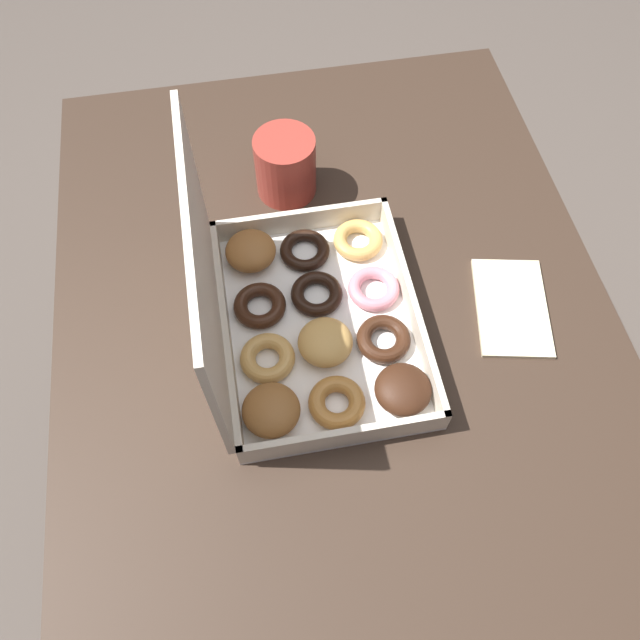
% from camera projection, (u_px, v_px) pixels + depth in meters
% --- Properties ---
extents(ground_plane, '(8.00, 8.00, 0.00)m').
position_uv_depth(ground_plane, '(327.00, 463.00, 1.46)').
color(ground_plane, '#564C44').
extents(dining_table, '(0.93, 0.73, 0.72)m').
position_uv_depth(dining_table, '(331.00, 343.00, 0.94)').
color(dining_table, '#38281E').
rests_on(dining_table, ground_plane).
extents(donut_box, '(0.33, 0.25, 0.26)m').
position_uv_depth(donut_box, '(298.00, 316.00, 0.77)').
color(donut_box, white).
rests_on(donut_box, dining_table).
extents(coffee_mug, '(0.09, 0.09, 0.09)m').
position_uv_depth(coffee_mug, '(285.00, 165.00, 0.89)').
color(coffee_mug, '#A3382D').
rests_on(coffee_mug, dining_table).
extents(paper_napkin, '(0.16, 0.12, 0.01)m').
position_uv_depth(paper_napkin, '(512.00, 307.00, 0.82)').
color(paper_napkin, beige).
rests_on(paper_napkin, dining_table).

